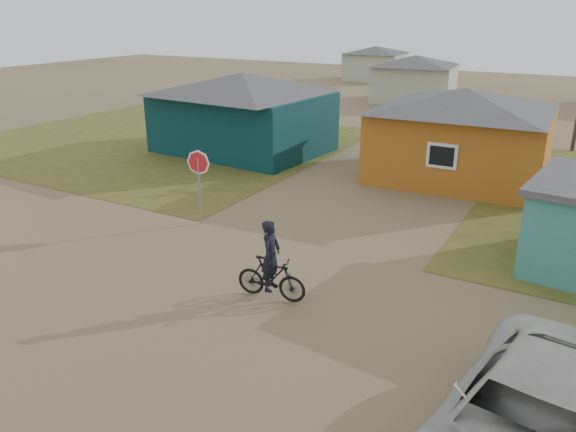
# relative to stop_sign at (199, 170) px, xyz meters

# --- Properties ---
(ground) EXTENTS (120.00, 120.00, 0.00)m
(ground) POSITION_rel_stop_sign_xyz_m (3.80, -3.89, -1.91)
(ground) COLOR olive
(grass_nw) EXTENTS (20.00, 18.00, 0.00)m
(grass_nw) POSITION_rel_stop_sign_xyz_m (-10.20, 9.11, -1.91)
(grass_nw) COLOR brown
(grass_nw) RESTS_ON ground
(house_teal) EXTENTS (8.93, 7.08, 4.00)m
(house_teal) POSITION_rel_stop_sign_xyz_m (-4.70, 9.61, 0.14)
(house_teal) COLOR #082C30
(house_teal) RESTS_ON ground
(house_yellow) EXTENTS (7.72, 6.76, 3.90)m
(house_yellow) POSITION_rel_stop_sign_xyz_m (6.30, 10.11, 0.09)
(house_yellow) COLOR #B0611B
(house_yellow) RESTS_ON ground
(house_pale_west) EXTENTS (7.04, 6.15, 3.60)m
(house_pale_west) POSITION_rel_stop_sign_xyz_m (-2.20, 30.11, -0.06)
(house_pale_west) COLOR #ADB79D
(house_pale_west) RESTS_ON ground
(house_pale_north) EXTENTS (6.28, 5.81, 3.40)m
(house_pale_north) POSITION_rel_stop_sign_xyz_m (-10.20, 42.11, -0.16)
(house_pale_north) COLOR #ADB79D
(house_pale_north) RESTS_ON ground
(stop_sign) EXTENTS (0.84, 0.25, 2.62)m
(stop_sign) POSITION_rel_stop_sign_xyz_m (0.00, 0.00, 0.00)
(stop_sign) COLOR gray
(stop_sign) RESTS_ON ground
(cyclist) EXTENTS (1.93, 0.76, 2.13)m
(cyclist) POSITION_rel_stop_sign_xyz_m (4.88, -3.34, -1.14)
(cyclist) COLOR black
(cyclist) RESTS_ON ground
(vehicle) EXTENTS (3.82, 6.68, 1.75)m
(vehicle) POSITION_rel_stop_sign_xyz_m (11.50, -6.32, -1.04)
(vehicle) COLOR #B3B4AF
(vehicle) RESTS_ON ground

